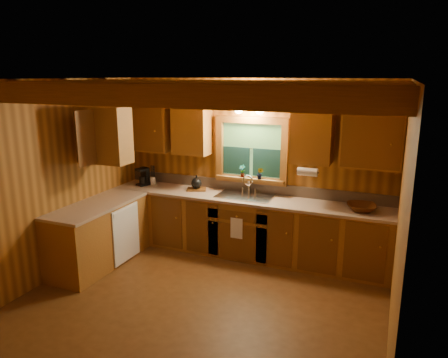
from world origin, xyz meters
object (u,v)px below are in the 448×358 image
object	(u,v)px
sink	(245,199)
coffee_maker	(144,176)
cutting_board	(197,189)
wicker_basket	(361,207)

from	to	relation	value
sink	coffee_maker	xyz separation A→B (m)	(-1.75, 0.02, 0.18)
sink	coffee_maker	size ratio (longest dim) A/B	2.89
coffee_maker	cutting_board	xyz separation A→B (m)	(0.93, 0.03, -0.13)
coffee_maker	cutting_board	bearing A→B (deg)	23.93
sink	wicker_basket	size ratio (longest dim) A/B	2.15
sink	cutting_board	world-z (taller)	sink
coffee_maker	cutting_board	world-z (taller)	coffee_maker
sink	wicker_basket	distance (m)	1.65
coffee_maker	cutting_board	size ratio (longest dim) A/B	0.98
sink	cutting_board	distance (m)	0.82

